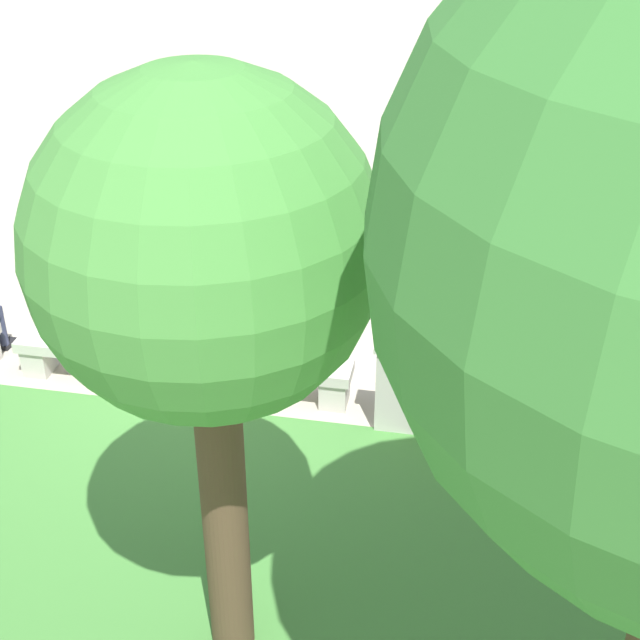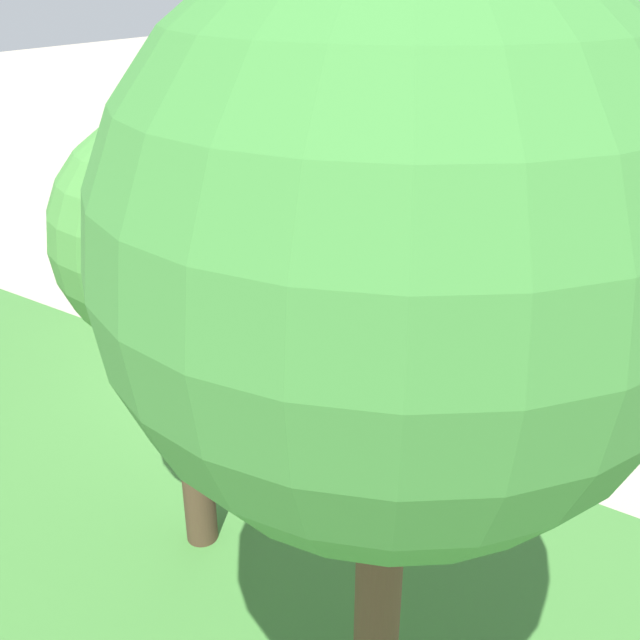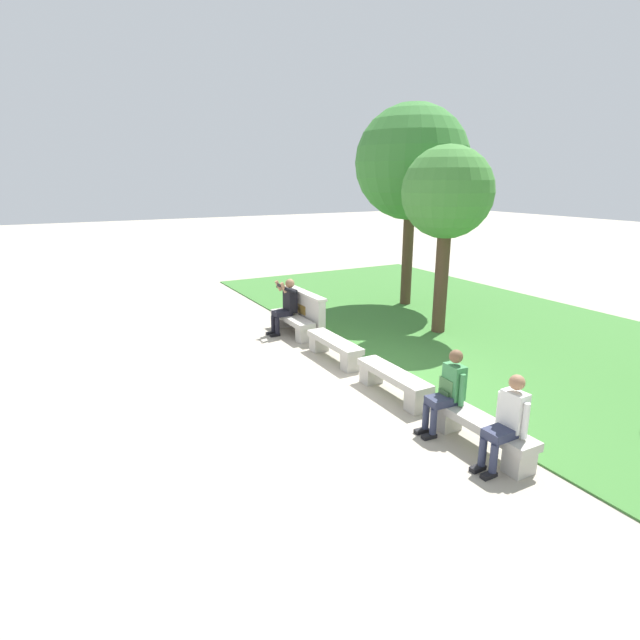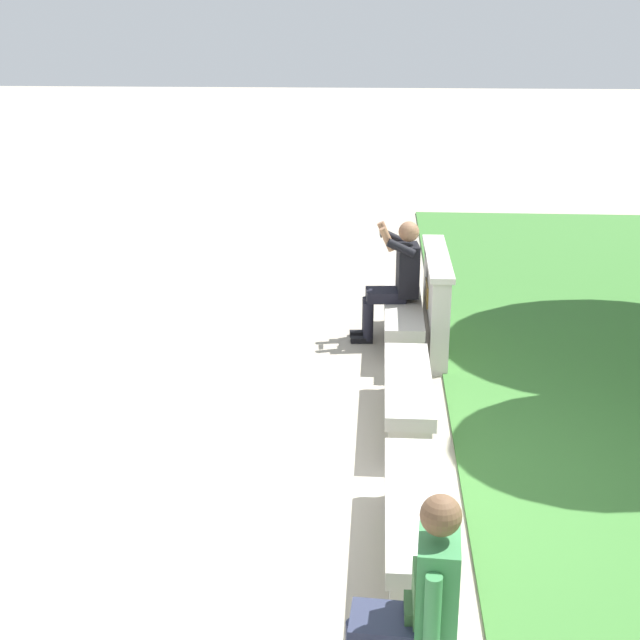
% 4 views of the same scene
% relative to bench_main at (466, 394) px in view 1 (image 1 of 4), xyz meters
% --- Properties ---
extents(ground_plane, '(80.00, 80.00, 0.00)m').
position_rel_bench_main_xyz_m(ground_plane, '(3.02, 0.00, -0.29)').
color(ground_plane, '#A89E8C').
extents(bench_main, '(1.68, 0.40, 0.45)m').
position_rel_bench_main_xyz_m(bench_main, '(0.00, 0.00, 0.00)').
color(bench_main, '#B7B2A8').
rests_on(bench_main, ground).
extents(bench_near, '(1.68, 0.40, 0.45)m').
position_rel_bench_main_xyz_m(bench_near, '(2.01, 0.00, 0.00)').
color(bench_near, '#B7B2A8').
rests_on(bench_near, ground).
extents(bench_mid, '(1.68, 0.40, 0.45)m').
position_rel_bench_main_xyz_m(bench_mid, '(4.03, 0.00, 0.00)').
color(bench_mid, '#B7B2A8').
rests_on(bench_mid, ground).
extents(backrest_wall_with_plaque, '(1.82, 0.24, 1.01)m').
position_rel_bench_main_xyz_m(backrest_wall_with_plaque, '(0.00, 0.34, 0.22)').
color(backrest_wall_with_plaque, '#B7B2A8').
rests_on(backrest_wall_with_plaque, ground).
extents(person_photographer, '(0.49, 0.74, 1.32)m').
position_rel_bench_main_xyz_m(person_photographer, '(-0.17, -0.08, 0.44)').
color(person_photographer, black).
rests_on(person_photographer, ground).
extents(tree_behind_wall, '(2.09, 2.09, 4.36)m').
position_rel_bench_main_xyz_m(tree_behind_wall, '(1.57, 3.19, 2.97)').
color(tree_behind_wall, '#4C3826').
rests_on(tree_behind_wall, ground).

